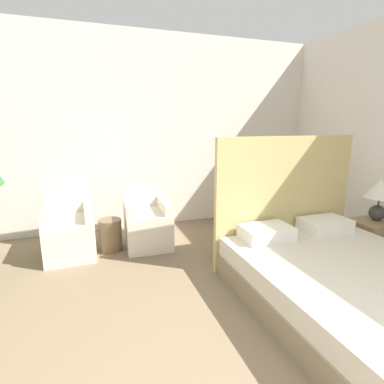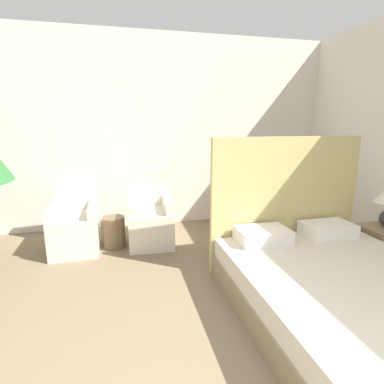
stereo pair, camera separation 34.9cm
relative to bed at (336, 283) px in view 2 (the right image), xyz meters
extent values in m
cube|color=silver|center=(-1.40, 2.72, 1.18)|extent=(10.00, 0.06, 2.90)
cube|color=#8C7A5B|center=(0.00, -0.12, -0.15)|extent=(1.68, 1.97, 0.23)
cube|color=beige|center=(0.00, -0.12, 0.06)|extent=(1.65, 1.93, 0.18)
cube|color=tan|center=(0.00, 0.89, 0.47)|extent=(1.72, 0.06, 1.46)
cube|color=white|center=(-0.38, 0.65, 0.22)|extent=(0.52, 0.34, 0.14)
cube|color=white|center=(0.38, 0.65, 0.22)|extent=(0.52, 0.34, 0.14)
cube|color=beige|center=(-2.36, 1.88, -0.03)|extent=(0.59, 0.71, 0.46)
cube|color=beige|center=(-2.37, 2.19, 0.45)|extent=(0.57, 0.08, 0.50)
cube|color=beige|center=(-2.60, 1.87, 0.27)|extent=(0.12, 0.63, 0.14)
cube|color=beige|center=(-2.13, 1.88, 0.27)|extent=(0.12, 0.63, 0.14)
cube|color=beige|center=(-1.40, 1.88, -0.03)|extent=(0.60, 0.72, 0.46)
cube|color=beige|center=(-1.39, 2.19, 0.45)|extent=(0.57, 0.08, 0.50)
cube|color=beige|center=(-1.64, 1.88, 0.27)|extent=(0.13, 0.63, 0.14)
cube|color=beige|center=(-1.17, 1.87, 0.27)|extent=(0.13, 0.63, 0.14)
cube|color=#937A56|center=(1.16, 0.65, -0.04)|extent=(0.52, 0.41, 0.45)
cylinder|color=brown|center=(-1.88, 1.87, -0.06)|extent=(0.28, 0.28, 0.41)
camera|label=1|loc=(-2.07, -1.88, 1.33)|focal=28.00mm
camera|label=2|loc=(-1.73, -1.97, 1.33)|focal=28.00mm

